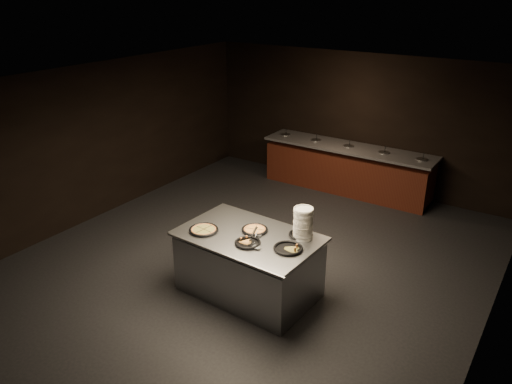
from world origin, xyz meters
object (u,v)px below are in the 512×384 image
Objects in this scene: serving_counter at (249,265)px; pan_cheese_whole at (255,230)px; plate_stack at (303,223)px; pan_veggie_whole at (204,230)px.

pan_cheese_whole reaches higher than serving_counter.
plate_stack is 0.73m from pan_cheese_whole.
serving_counter is 0.53m from pan_cheese_whole.
pan_cheese_whole is at bearing 33.98° from pan_veggie_whole.
serving_counter is 1.04m from plate_stack.
serving_counter is 0.83m from pan_veggie_whole.
pan_veggie_whole is (-0.60, -0.26, 0.51)m from serving_counter.
pan_cheese_whole is at bearing 91.30° from serving_counter.
pan_veggie_whole is at bearing -154.93° from plate_stack.
serving_counter is 4.79× the size of pan_veggie_whole.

